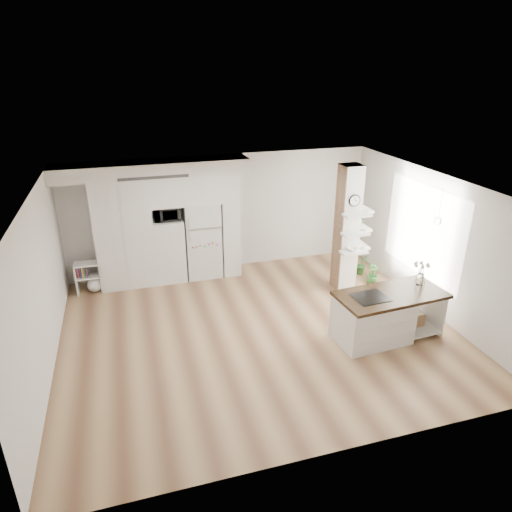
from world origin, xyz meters
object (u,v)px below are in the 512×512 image
at_px(refrigerator, 202,239).
at_px(floor_plant_a, 362,265).
at_px(bookshelf, 92,279).
at_px(kitchen_island, 378,316).

xyz_separation_m(refrigerator, floor_plant_a, (3.52, -1.03, -0.64)).
xyz_separation_m(refrigerator, bookshelf, (-2.45, -0.18, -0.58)).
height_order(refrigerator, floor_plant_a, refrigerator).
bearing_deg(bookshelf, kitchen_island, -32.98).
bearing_deg(floor_plant_a, bookshelf, 171.94).
bearing_deg(refrigerator, bookshelf, -175.70).
xyz_separation_m(kitchen_island, bookshelf, (-4.93, 3.33, -0.16)).
height_order(bookshelf, floor_plant_a, bookshelf).
distance_m(refrigerator, kitchen_island, 4.32).
relative_size(refrigerator, kitchen_island, 0.88).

